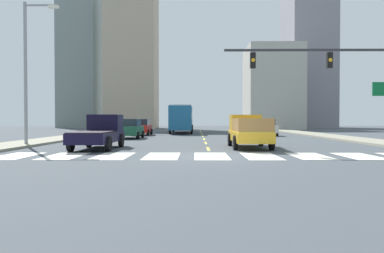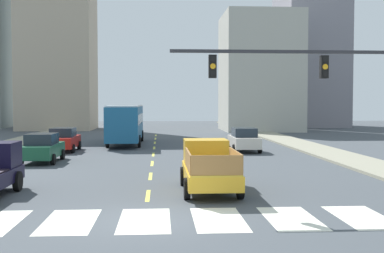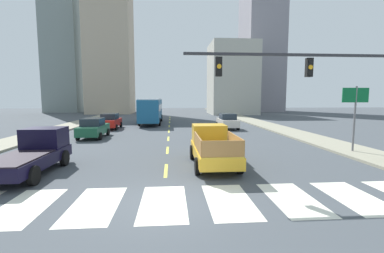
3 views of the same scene
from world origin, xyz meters
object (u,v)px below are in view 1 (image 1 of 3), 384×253
(sedan_near_right, at_px, (141,127))
(pickup_stakebed, at_px, (248,132))
(sedan_near_left, at_px, (130,129))
(pickup_dark, at_px, (100,132))
(city_bus, at_px, (182,117))
(streetlight_left, at_px, (28,67))
(traffic_signal_gantry, at_px, (352,71))
(sedan_mid, at_px, (265,127))

(sedan_near_right, bearing_deg, pickup_stakebed, -59.27)
(sedan_near_left, relative_size, sedan_near_right, 1.00)
(pickup_dark, relative_size, city_bus, 0.48)
(city_bus, height_order, streetlight_left, streetlight_left)
(sedan_near_right, relative_size, streetlight_left, 0.49)
(sedan_near_right, distance_m, traffic_signal_gantry, 23.60)
(city_bus, distance_m, traffic_signal_gantry, 26.39)
(pickup_stakebed, relative_size, sedan_mid, 1.18)
(sedan_near_left, distance_m, streetlight_left, 10.92)
(pickup_stakebed, height_order, pickup_dark, same)
(pickup_dark, xyz_separation_m, streetlight_left, (-5.01, 1.80, 4.05))
(pickup_dark, distance_m, streetlight_left, 6.69)
(pickup_dark, bearing_deg, sedan_mid, 51.45)
(streetlight_left, bearing_deg, traffic_signal_gantry, -8.72)
(pickup_dark, distance_m, city_bus, 23.48)
(pickup_stakebed, xyz_separation_m, traffic_signal_gantry, (5.30, -2.01, 3.32))
(pickup_dark, height_order, city_bus, city_bus)
(pickup_stakebed, distance_m, traffic_signal_gantry, 6.57)
(pickup_stakebed, relative_size, city_bus, 0.48)
(pickup_stakebed, distance_m, sedan_near_right, 18.76)
(sedan_near_left, height_order, sedan_near_right, same)
(sedan_near_right, height_order, traffic_signal_gantry, traffic_signal_gantry)
(city_bus, bearing_deg, sedan_mid, -34.59)
(pickup_dark, xyz_separation_m, sedan_mid, (12.74, 16.49, -0.06))
(city_bus, distance_m, sedan_near_left, 13.09)
(traffic_signal_gantry, bearing_deg, sedan_mid, 93.89)
(pickup_stakebed, distance_m, sedan_near_left, 13.30)
(sedan_near_right, bearing_deg, sedan_near_left, -87.53)
(sedan_near_left, bearing_deg, streetlight_left, -116.93)
(city_bus, relative_size, streetlight_left, 1.20)
(streetlight_left, bearing_deg, sedan_near_left, 62.24)
(pickup_stakebed, bearing_deg, pickup_dark, -172.22)
(sedan_near_right, bearing_deg, pickup_dark, -86.72)
(pickup_stakebed, relative_size, pickup_dark, 1.00)
(pickup_dark, bearing_deg, streetlight_left, 159.36)
(pickup_stakebed, xyz_separation_m, sedan_near_right, (-8.97, 16.48, -0.08))
(pickup_stakebed, height_order, sedan_mid, pickup_stakebed)
(pickup_stakebed, xyz_separation_m, sedan_mid, (4.11, 15.58, -0.08))
(pickup_dark, distance_m, sedan_near_left, 10.76)
(city_bus, xyz_separation_m, traffic_signal_gantry, (10.16, -24.25, 2.30))
(city_bus, bearing_deg, sedan_near_left, -106.19)
(pickup_stakebed, relative_size, streetlight_left, 0.58)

